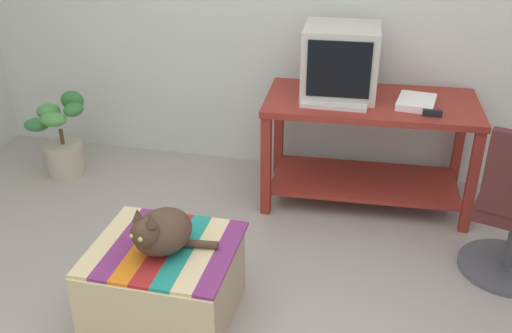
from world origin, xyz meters
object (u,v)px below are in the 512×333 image
at_px(cat, 161,232).
at_px(stapler, 432,113).
at_px(keyboard, 334,104).
at_px(potted_plant, 62,139).
at_px(book, 416,102).
at_px(ottoman_with_blanket, 166,281).
at_px(tv_monitor, 340,62).
at_px(desk, 368,133).

xyz_separation_m(cat, stapler, (1.21, 1.23, 0.22)).
xyz_separation_m(keyboard, potted_plant, (-1.93, 0.04, -0.45)).
bearing_deg(book, ottoman_with_blanket, -122.64).
bearing_deg(ottoman_with_blanket, stapler, 44.41).
distance_m(tv_monitor, book, 0.53).
height_order(desk, tv_monitor, tv_monitor).
relative_size(cat, stapler, 3.77).
bearing_deg(book, potted_plant, -170.62).
relative_size(desk, keyboard, 3.38).
bearing_deg(desk, stapler, -31.24).
height_order(desk, ottoman_with_blanket, desk).
bearing_deg(tv_monitor, cat, -116.93).
xyz_separation_m(desk, cat, (-0.86, -1.42, 0.03)).
distance_m(cat, potted_plant, 1.84).
bearing_deg(stapler, potted_plant, 87.96).
height_order(tv_monitor, keyboard, tv_monitor).
bearing_deg(potted_plant, tv_monitor, 5.23).
bearing_deg(ottoman_with_blanket, potted_plant, 135.41).
bearing_deg(tv_monitor, potted_plant, -178.11).
distance_m(desk, potted_plant, 2.16).
bearing_deg(keyboard, stapler, -3.79).
distance_m(keyboard, cat, 1.42).
distance_m(tv_monitor, potted_plant, 2.05).
bearing_deg(potted_plant, desk, 3.27).
relative_size(cat, potted_plant, 0.69).
height_order(keyboard, cat, keyboard).
bearing_deg(keyboard, book, 13.71).
relative_size(desk, potted_plant, 2.27).
bearing_deg(keyboard, potted_plant, 177.94).
bearing_deg(cat, ottoman_with_blanket, 121.49).
relative_size(tv_monitor, book, 1.74).
bearing_deg(keyboard, cat, -117.89).
height_order(book, stapler, book).
xyz_separation_m(book, ottoman_with_blanket, (-1.13, -1.35, -0.53)).
xyz_separation_m(tv_monitor, cat, (-0.64, -1.47, -0.42)).
xyz_separation_m(ottoman_with_blanket, stapler, (1.22, 1.20, 0.53)).
bearing_deg(book, stapler, -52.72).
xyz_separation_m(keyboard, stapler, (0.58, -0.03, 0.01)).
bearing_deg(stapler, keyboard, 86.63).
distance_m(book, stapler, 0.18).
xyz_separation_m(desk, potted_plant, (-2.15, -0.12, -0.22)).
bearing_deg(book, keyboard, -158.09).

